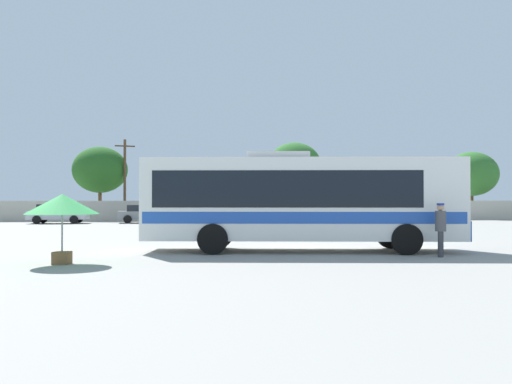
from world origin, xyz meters
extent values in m
plane|color=gray|center=(0.00, 10.00, 0.00)|extent=(300.00, 300.00, 0.00)
cube|color=#B2AD9E|center=(0.00, 27.79, 0.87)|extent=(80.00, 0.30, 1.74)
cube|color=white|center=(-0.01, -0.66, 1.87)|extent=(11.32, 3.90, 2.85)
cube|color=black|center=(-0.56, -0.59, 2.21)|extent=(9.35, 3.68, 1.25)
cube|color=#2351B2|center=(-0.01, -0.66, 1.24)|extent=(11.11, 3.90, 0.40)
cube|color=#19212D|center=(5.51, -1.34, 2.38)|extent=(0.32, 2.28, 1.48)
cube|color=#2351B2|center=(5.52, -1.34, 0.78)|extent=(0.37, 2.49, 0.68)
cube|color=#B2B2B2|center=(-0.83, -0.55, 3.41)|extent=(2.36, 1.66, 0.24)
cylinder|color=black|center=(3.56, 0.13, 0.52)|extent=(1.07, 0.43, 1.04)
cylinder|color=black|center=(3.25, -2.30, 0.52)|extent=(1.07, 0.43, 1.04)
cylinder|color=black|center=(-2.88, 0.94, 0.52)|extent=(1.07, 0.43, 1.04)
cylinder|color=black|center=(-3.19, -1.49, 0.52)|extent=(1.07, 0.43, 1.04)
cylinder|color=#38383D|center=(4.14, -2.98, 0.41)|extent=(0.16, 0.16, 0.83)
cylinder|color=#38383D|center=(4.05, -3.11, 0.41)|extent=(0.16, 0.16, 0.83)
cylinder|color=#4C4C51|center=(4.10, -3.05, 1.16)|extent=(0.48, 0.48, 0.66)
sphere|color=tan|center=(4.10, -3.05, 1.60)|extent=(0.22, 0.22, 0.22)
cylinder|color=navy|center=(4.10, -3.05, 1.70)|extent=(0.24, 0.24, 0.07)
cylinder|color=gray|center=(-7.55, -3.84, 0.98)|extent=(0.05, 0.05, 1.96)
cone|color=green|center=(-7.55, -3.84, 1.72)|extent=(2.08, 2.08, 0.57)
cube|color=brown|center=(-7.55, -3.84, 0.18)|extent=(0.51, 0.51, 0.36)
cube|color=#B7BABF|center=(-14.54, 23.78, 0.64)|extent=(4.43, 1.85, 0.64)
cube|color=black|center=(-14.76, 23.78, 1.22)|extent=(2.44, 1.69, 0.53)
cylinder|color=black|center=(-13.18, 24.68, 0.32)|extent=(0.64, 0.23, 0.64)
cylinder|color=black|center=(-13.16, 22.92, 0.32)|extent=(0.64, 0.23, 0.64)
cylinder|color=black|center=(-15.92, 24.65, 0.32)|extent=(0.64, 0.23, 0.64)
cylinder|color=black|center=(-15.89, 22.89, 0.32)|extent=(0.64, 0.23, 0.64)
cube|color=slate|center=(-8.05, 24.16, 0.62)|extent=(4.16, 2.18, 0.60)
cube|color=black|center=(-8.25, 24.14, 1.17)|extent=(2.35, 1.86, 0.49)
cylinder|color=black|center=(-6.90, 25.16, 0.32)|extent=(0.66, 0.28, 0.64)
cylinder|color=black|center=(-6.73, 23.40, 0.32)|extent=(0.66, 0.28, 0.64)
cylinder|color=black|center=(-9.37, 24.92, 0.32)|extent=(0.66, 0.28, 0.64)
cylinder|color=black|center=(-9.20, 23.16, 0.32)|extent=(0.66, 0.28, 0.64)
cube|color=black|center=(-2.59, 24.03, 0.65)|extent=(4.59, 2.22, 0.66)
cube|color=black|center=(-2.81, 24.05, 1.26)|extent=(2.59, 1.88, 0.54)
cylinder|color=black|center=(-1.14, 24.77, 0.32)|extent=(0.66, 0.28, 0.64)
cylinder|color=black|center=(-1.31, 23.02, 0.32)|extent=(0.66, 0.28, 0.64)
cylinder|color=black|center=(-3.88, 25.04, 0.32)|extent=(0.66, 0.28, 0.64)
cylinder|color=black|center=(-4.05, 23.28, 0.32)|extent=(0.66, 0.28, 0.64)
cube|color=slate|center=(3.57, 24.78, 0.63)|extent=(4.50, 2.09, 0.63)
cube|color=black|center=(3.79, 24.80, 1.20)|extent=(2.52, 1.82, 0.51)
cylinder|color=black|center=(2.27, 23.81, 0.32)|extent=(0.65, 0.26, 0.64)
cylinder|color=black|center=(2.15, 25.57, 0.32)|extent=(0.65, 0.26, 0.64)
cylinder|color=black|center=(4.99, 23.99, 0.32)|extent=(0.65, 0.26, 0.64)
cylinder|color=black|center=(4.87, 25.75, 0.32)|extent=(0.65, 0.26, 0.64)
cylinder|color=#4C3823|center=(-10.41, 30.55, 3.64)|extent=(0.24, 0.24, 7.29)
cube|color=#473321|center=(-10.41, 30.55, 6.69)|extent=(1.77, 0.59, 0.12)
cylinder|color=brown|center=(-12.81, 31.73, 1.42)|extent=(0.32, 0.32, 2.84)
ellipsoid|color=#23561E|center=(-12.81, 31.73, 4.59)|extent=(5.00, 5.00, 4.25)
cylinder|color=brown|center=(-4.32, 34.04, 1.40)|extent=(0.32, 0.32, 2.80)
ellipsoid|color=#2D6628|center=(-4.32, 34.04, 4.11)|extent=(3.77, 3.77, 3.20)
cylinder|color=brown|center=(5.35, 31.83, 1.68)|extent=(0.32, 0.32, 3.36)
ellipsoid|color=#2D6628|center=(5.35, 31.83, 5.14)|extent=(5.08, 5.08, 4.32)
cylinder|color=brown|center=(22.72, 31.06, 1.29)|extent=(0.32, 0.32, 2.57)
ellipsoid|color=#2D6628|center=(22.72, 31.06, 4.34)|extent=(5.05, 5.05, 4.30)
camera|label=1|loc=(-3.61, -20.07, 1.85)|focal=38.60mm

